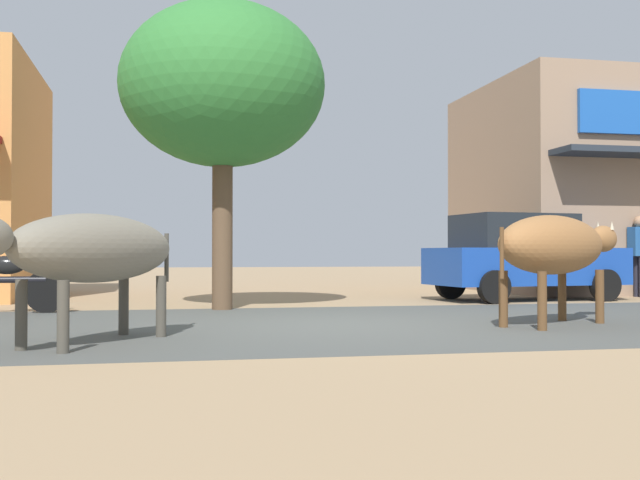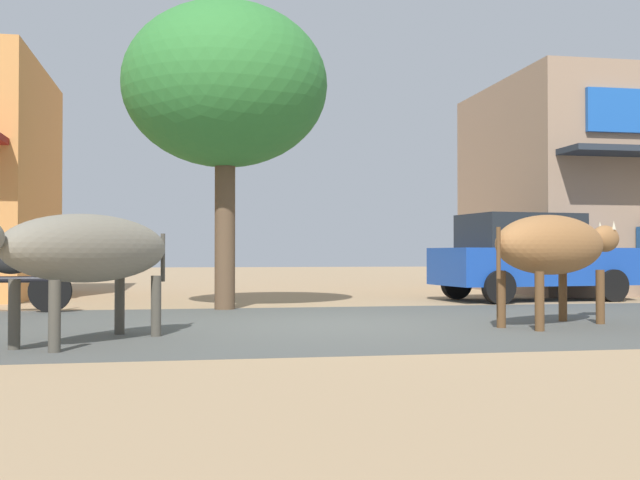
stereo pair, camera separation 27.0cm
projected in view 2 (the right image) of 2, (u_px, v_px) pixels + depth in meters
The scene contains 7 objects.
ground at pixel (339, 324), 9.71m from camera, with size 80.00×80.00×0.00m, color tan.
asphalt_road at pixel (339, 324), 9.71m from camera, with size 72.00×6.01×0.00m, color #4E514C.
roadside_tree at pixel (225, 87), 12.33m from camera, with size 3.30×3.30×4.93m.
parked_hatchback_car at pixel (528, 256), 14.58m from camera, with size 3.82×2.13×1.64m.
parked_motorcycle at pixel (9, 281), 11.58m from camera, with size 1.90×0.28×1.07m.
cow_near_brown at pixel (86, 249), 7.65m from camera, with size 2.04×2.57×1.30m.
cow_far_dark at pixel (554, 246), 9.51m from camera, with size 2.52×1.78×1.38m.
Camera 2 is at (-1.99, -9.53, 0.90)m, focal length 42.95 mm.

